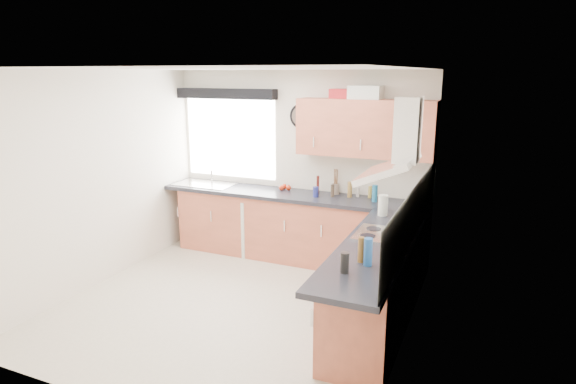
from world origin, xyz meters
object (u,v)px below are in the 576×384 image
at_px(extractor_hood, 398,149).
at_px(washing_machine, 242,223).
at_px(oven, 380,281).
at_px(upper_cabinets, 365,128).

bearing_deg(extractor_hood, washing_machine, 152.59).
height_order(oven, washing_machine, oven).
distance_m(upper_cabinets, washing_machine, 2.21).
bearing_deg(extractor_hood, oven, 180.00).
bearing_deg(oven, washing_machine, 151.56).
xyz_separation_m(upper_cabinets, washing_machine, (-1.70, -0.10, -1.41)).
relative_size(oven, washing_machine, 1.08).
height_order(upper_cabinets, washing_machine, upper_cabinets).
xyz_separation_m(oven, extractor_hood, (0.10, -0.00, 1.34)).
bearing_deg(washing_machine, oven, -15.76).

